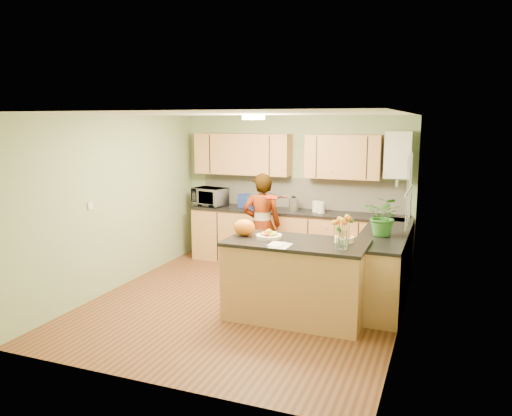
% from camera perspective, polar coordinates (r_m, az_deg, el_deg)
% --- Properties ---
extents(floor, '(4.50, 4.50, 0.00)m').
position_cam_1_polar(floor, '(6.82, -1.21, -10.80)').
color(floor, '#512A17').
rests_on(floor, ground).
extents(ceiling, '(4.00, 4.50, 0.02)m').
position_cam_1_polar(ceiling, '(6.38, -1.29, 10.69)').
color(ceiling, white).
rests_on(ceiling, wall_back).
extents(wall_back, '(4.00, 0.02, 2.50)m').
position_cam_1_polar(wall_back, '(8.58, 4.48, 2.09)').
color(wall_back, '#92A979').
rests_on(wall_back, floor).
extents(wall_front, '(4.00, 0.02, 2.50)m').
position_cam_1_polar(wall_front, '(4.54, -12.18, -5.15)').
color(wall_front, '#92A979').
rests_on(wall_front, floor).
extents(wall_left, '(0.02, 4.50, 2.50)m').
position_cam_1_polar(wall_left, '(7.47, -15.58, 0.59)').
color(wall_left, '#92A979').
rests_on(wall_left, floor).
extents(wall_right, '(0.02, 4.50, 2.50)m').
position_cam_1_polar(wall_right, '(6.03, 16.62, -1.63)').
color(wall_right, '#92A979').
rests_on(wall_right, floor).
extents(back_counter, '(3.64, 0.62, 0.94)m').
position_cam_1_polar(back_counter, '(8.42, 4.48, -3.47)').
color(back_counter, '#A16C40').
rests_on(back_counter, floor).
extents(right_counter, '(0.62, 2.24, 0.94)m').
position_cam_1_polar(right_counter, '(7.06, 14.44, -6.37)').
color(right_counter, '#A16C40').
rests_on(right_counter, floor).
extents(splashback, '(3.60, 0.02, 0.52)m').
position_cam_1_polar(splashback, '(8.55, 5.09, 1.71)').
color(splashback, beige).
rests_on(splashback, back_counter).
extents(upper_cabinets, '(3.20, 0.34, 0.70)m').
position_cam_1_polar(upper_cabinets, '(8.41, 3.05, 6.06)').
color(upper_cabinets, '#A16C40').
rests_on(upper_cabinets, wall_back).
extents(boiler, '(0.40, 0.30, 0.86)m').
position_cam_1_polar(boiler, '(8.04, 15.95, 5.85)').
color(boiler, silver).
rests_on(boiler, wall_back).
extents(window_right, '(0.01, 1.30, 1.05)m').
position_cam_1_polar(window_right, '(6.57, 17.12, 1.93)').
color(window_right, silver).
rests_on(window_right, wall_right).
extents(light_switch, '(0.02, 0.09, 0.09)m').
position_cam_1_polar(light_switch, '(6.99, -18.42, 0.24)').
color(light_switch, silver).
rests_on(light_switch, wall_left).
extents(ceiling_lamp, '(0.30, 0.30, 0.07)m').
position_cam_1_polar(ceiling_lamp, '(6.66, -0.29, 10.33)').
color(ceiling_lamp, '#FFEABF').
rests_on(ceiling_lamp, ceiling).
extents(peninsula_island, '(1.71, 0.88, 0.98)m').
position_cam_1_polar(peninsula_island, '(6.20, 4.55, -8.17)').
color(peninsula_island, '#A16C40').
rests_on(peninsula_island, floor).
extents(fruit_dish, '(0.32, 0.32, 0.11)m').
position_cam_1_polar(fruit_dish, '(6.16, 1.50, -3.10)').
color(fruit_dish, '#F4E2C3').
rests_on(fruit_dish, peninsula_island).
extents(orange_bowl, '(0.23, 0.23, 0.14)m').
position_cam_1_polar(orange_bowl, '(6.07, 10.02, -3.33)').
color(orange_bowl, '#F4E2C3').
rests_on(orange_bowl, peninsula_island).
extents(flower_vase, '(0.24, 0.24, 0.45)m').
position_cam_1_polar(flower_vase, '(5.69, 9.93, -1.72)').
color(flower_vase, silver).
rests_on(flower_vase, peninsula_island).
extents(orange_bag, '(0.34, 0.31, 0.21)m').
position_cam_1_polar(orange_bag, '(6.32, -1.34, -2.23)').
color(orange_bag, orange).
rests_on(orange_bag, peninsula_island).
extents(papers, '(0.22, 0.29, 0.01)m').
position_cam_1_polar(papers, '(5.82, 2.82, -4.30)').
color(papers, white).
rests_on(papers, peninsula_island).
extents(violinist, '(0.69, 0.57, 1.63)m').
position_cam_1_polar(violinist, '(7.75, 0.67, -1.99)').
color(violinist, tan).
rests_on(violinist, floor).
extents(violin, '(0.58, 0.50, 0.15)m').
position_cam_1_polar(violin, '(7.39, 1.53, 1.28)').
color(violin, '#541305').
rests_on(violin, violinist).
extents(microwave, '(0.64, 0.50, 0.31)m').
position_cam_1_polar(microwave, '(8.84, -5.29, 1.30)').
color(microwave, silver).
rests_on(microwave, back_counter).
extents(blue_box, '(0.35, 0.30, 0.23)m').
position_cam_1_polar(blue_box, '(8.56, -0.92, 0.78)').
color(blue_box, navy).
rests_on(blue_box, back_counter).
extents(kettle, '(0.15, 0.15, 0.29)m').
position_cam_1_polar(kettle, '(8.33, 4.31, 0.52)').
color(kettle, '#BBBCC0').
rests_on(kettle, back_counter).
extents(jar_cream, '(0.13, 0.13, 0.19)m').
position_cam_1_polar(jar_cream, '(8.24, 6.88, 0.19)').
color(jar_cream, '#F4E2C3').
rests_on(jar_cream, back_counter).
extents(jar_white, '(0.12, 0.12, 0.19)m').
position_cam_1_polar(jar_white, '(8.14, 7.46, 0.07)').
color(jar_white, silver).
rests_on(jar_white, back_counter).
extents(potted_plant, '(0.57, 0.52, 0.53)m').
position_cam_1_polar(potted_plant, '(6.65, 14.46, -0.89)').
color(potted_plant, '#2C6B23').
rests_on(potted_plant, right_counter).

